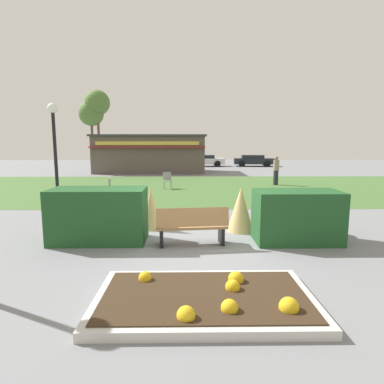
% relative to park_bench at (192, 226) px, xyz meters
% --- Properties ---
extents(ground_plane, '(80.00, 80.00, 0.00)m').
position_rel_park_bench_xyz_m(ground_plane, '(0.06, 0.03, -0.48)').
color(ground_plane, slate).
extents(lawn_patch, '(36.00, 12.00, 0.01)m').
position_rel_park_bench_xyz_m(lawn_patch, '(0.06, 10.23, -0.48)').
color(lawn_patch, '#446B33').
rests_on(lawn_patch, ground_plane).
extents(flower_bed, '(3.31, 1.95, 0.33)m').
position_rel_park_bench_xyz_m(flower_bed, '(0.17, -2.89, -0.39)').
color(flower_bed, beige).
rests_on(flower_bed, ground_plane).
extents(park_bench, '(1.74, 0.70, 0.95)m').
position_rel_park_bench_xyz_m(park_bench, '(0.00, 0.00, 0.00)').
color(park_bench, '#9E7547').
rests_on(park_bench, ground_plane).
extents(hedge_left, '(2.31, 1.10, 1.33)m').
position_rel_park_bench_xyz_m(hedge_left, '(-2.31, 0.36, 0.19)').
color(hedge_left, '#1E4C23').
rests_on(hedge_left, ground_plane).
extents(hedge_right, '(2.05, 1.10, 1.28)m').
position_rel_park_bench_xyz_m(hedge_right, '(2.60, 0.27, 0.16)').
color(hedge_right, '#1E4C23').
rests_on(hedge_right, ground_plane).
extents(ornamental_grass_behind_left, '(0.59, 0.59, 1.22)m').
position_rel_park_bench_xyz_m(ornamental_grass_behind_left, '(-1.15, 1.56, 0.13)').
color(ornamental_grass_behind_left, tan).
rests_on(ornamental_grass_behind_left, ground_plane).
extents(ornamental_grass_behind_right, '(0.74, 0.74, 1.25)m').
position_rel_park_bench_xyz_m(ornamental_grass_behind_right, '(1.36, 1.26, 0.14)').
color(ornamental_grass_behind_right, tan).
rests_on(ornamental_grass_behind_right, ground_plane).
extents(ornamental_grass_behind_center, '(0.74, 0.74, 0.97)m').
position_rel_park_bench_xyz_m(ornamental_grass_behind_center, '(-1.99, 1.91, 0.00)').
color(ornamental_grass_behind_center, tan).
rests_on(ornamental_grass_behind_center, ground_plane).
extents(lamppost_mid, '(0.36, 0.36, 3.86)m').
position_rel_park_bench_xyz_m(lamppost_mid, '(-4.94, 4.48, 1.97)').
color(lamppost_mid, black).
rests_on(lamppost_mid, ground_plane).
extents(trash_bin, '(0.52, 0.52, 0.79)m').
position_rel_park_bench_xyz_m(trash_bin, '(3.30, 1.06, -0.09)').
color(trash_bin, '#2D4233').
rests_on(trash_bin, ground_plane).
extents(food_kiosk, '(9.26, 4.80, 3.12)m').
position_rel_park_bench_xyz_m(food_kiosk, '(-3.22, 20.16, 1.09)').
color(food_kiosk, '#594C47').
rests_on(food_kiosk, ground_plane).
extents(cafe_chair_west, '(0.53, 0.53, 0.89)m').
position_rel_park_bench_xyz_m(cafe_chair_west, '(-1.19, 9.86, 0.05)').
color(cafe_chair_west, gray).
rests_on(cafe_chair_west, ground_plane).
extents(cafe_chair_east, '(0.48, 0.48, 0.89)m').
position_rel_park_bench_xyz_m(cafe_chair_east, '(-3.67, 6.80, 0.05)').
color(cafe_chair_east, gray).
rests_on(cafe_chair_east, ground_plane).
extents(person_strolling, '(0.34, 0.34, 1.69)m').
position_rel_park_bench_xyz_m(person_strolling, '(5.09, 11.33, 0.38)').
color(person_strolling, '#23232D').
rests_on(person_strolling, ground_plane).
extents(parked_car_west_slot, '(4.25, 2.15, 1.20)m').
position_rel_park_bench_xyz_m(parked_car_west_slot, '(-3.62, 27.00, 0.16)').
color(parked_car_west_slot, '#B7BABF').
rests_on(parked_car_west_slot, ground_plane).
extents(parked_car_center_slot, '(4.24, 2.13, 1.20)m').
position_rel_park_bench_xyz_m(parked_car_center_slot, '(1.66, 27.00, 0.16)').
color(parked_car_center_slot, silver).
rests_on(parked_car_center_slot, ground_plane).
extents(parked_car_east_slot, '(4.34, 2.34, 1.20)m').
position_rel_park_bench_xyz_m(parked_car_east_slot, '(6.94, 27.01, 0.16)').
color(parked_car_east_slot, black).
rests_on(parked_car_east_slot, ground_plane).
extents(tree_left_bg, '(2.80, 2.80, 8.34)m').
position_rel_park_bench_xyz_m(tree_left_bg, '(-10.23, 30.14, 6.38)').
color(tree_left_bg, brown).
rests_on(tree_left_bg, ground_plane).
extents(tree_right_bg, '(2.80, 2.80, 7.17)m').
position_rel_park_bench_xyz_m(tree_right_bg, '(-11.02, 30.31, 5.23)').
color(tree_right_bg, brown).
rests_on(tree_right_bg, ground_plane).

